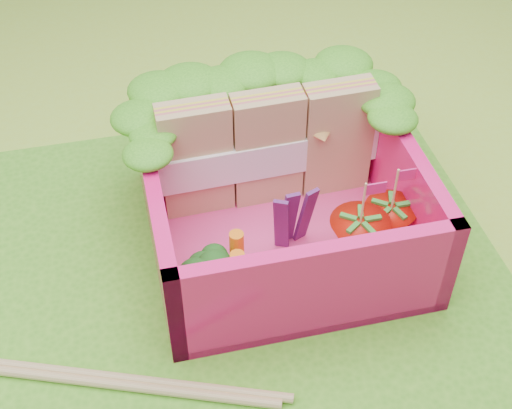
{
  "coord_description": "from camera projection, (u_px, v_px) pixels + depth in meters",
  "views": [
    {
      "loc": [
        -0.45,
        -2.21,
        2.71
      ],
      "look_at": [
        0.12,
        0.27,
        0.28
      ],
      "focal_mm": 50.0,
      "sensor_mm": 36.0,
      "label": 1
    }
  ],
  "objects": [
    {
      "name": "ground",
      "position": [
        244.0,
        286.0,
        3.5
      ],
      "size": [
        14.0,
        14.0,
        0.0
      ],
      "primitive_type": "plane",
      "color": "#A6CD39",
      "rests_on": "ground"
    },
    {
      "name": "bento_floor",
      "position": [
        279.0,
        232.0,
        3.69
      ],
      "size": [
        1.3,
        1.3,
        0.05
      ],
      "primitive_type": "cube",
      "color": "#E23982",
      "rests_on": "placemat"
    },
    {
      "name": "lettuce_ruffle",
      "position": [
        260.0,
        90.0,
        3.6
      ],
      "size": [
        1.43,
        0.77,
        0.11
      ],
      "color": "#338618",
      "rests_on": "bento_box"
    },
    {
      "name": "purple_wedges",
      "position": [
        292.0,
        219.0,
        3.45
      ],
      "size": [
        0.2,
        0.08,
        0.38
      ],
      "color": "#4D1A5C",
      "rests_on": "bento_floor"
    },
    {
      "name": "chopsticks",
      "position": [
        53.0,
        373.0,
        3.08
      ],
      "size": [
        1.98,
        0.79,
        0.04
      ],
      "color": "tan",
      "rests_on": "placemat"
    },
    {
      "name": "placemat",
      "position": [
        244.0,
        284.0,
        3.49
      ],
      "size": [
        2.6,
        2.6,
        0.03
      ],
      "primitive_type": "cube",
      "color": "#51A725",
      "rests_on": "ground"
    },
    {
      "name": "carrot_sticks",
      "position": [
        237.0,
        263.0,
        3.32
      ],
      "size": [
        0.09,
        0.17,
        0.28
      ],
      "color": "orange",
      "rests_on": "bento_floor"
    },
    {
      "name": "strawberry_right",
      "position": [
        388.0,
        226.0,
        3.5
      ],
      "size": [
        0.26,
        0.26,
        0.5
      ],
      "color": "red",
      "rests_on": "bento_floor"
    },
    {
      "name": "broccoli",
      "position": [
        205.0,
        271.0,
        3.23
      ],
      "size": [
        0.32,
        0.32,
        0.25
      ],
      "color": "#669447",
      "rests_on": "bento_floor"
    },
    {
      "name": "strawberry_left",
      "position": [
        358.0,
        242.0,
        3.4
      ],
      "size": [
        0.29,
        0.29,
        0.53
      ],
      "color": "red",
      "rests_on": "bento_floor"
    },
    {
      "name": "sandwich_stack",
      "position": [
        268.0,
        148.0,
        3.65
      ],
      "size": [
        1.16,
        0.2,
        0.64
      ],
      "color": "tan",
      "rests_on": "bento_floor"
    },
    {
      "name": "bento_box",
      "position": [
        280.0,
        197.0,
        3.52
      ],
      "size": [
        1.3,
        1.3,
        0.55
      ],
      "color": "#F3146E",
      "rests_on": "placemat"
    },
    {
      "name": "snap_peas",
      "position": [
        370.0,
        246.0,
        3.55
      ],
      "size": [
        0.59,
        0.59,
        0.05
      ],
      "color": "#71C63E",
      "rests_on": "bento_floor"
    }
  ]
}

